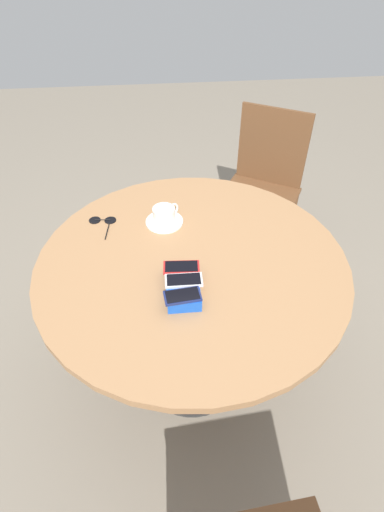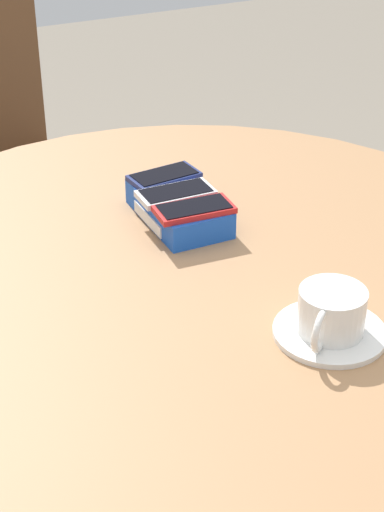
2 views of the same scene
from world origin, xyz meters
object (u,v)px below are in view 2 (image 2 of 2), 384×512
round_table (192,327)px  saucer (330,332)px  phone_white (176,193)px  phone_box (178,208)px  phone_red (194,209)px  coffee_cup (331,311)px  phone_navy (164,176)px

round_table → saucer: saucer is taller
round_table → phone_white: phone_white is taller
phone_box → saucer: (0.38, 0.04, -0.02)m
phone_box → saucer: bearing=6.6°
round_table → phone_box: size_ratio=5.81×
phone_box → phone_white: bearing=-95.5°
round_table → phone_red: 0.19m
phone_box → round_table: bearing=-17.4°
phone_white → coffee_cup: (0.38, 0.05, -0.01)m
phone_red → coffee_cup: bearing=7.7°
round_table → phone_red: (-0.08, 0.04, 0.16)m
phone_box → phone_navy: bearing=175.6°
phone_navy → phone_white: size_ratio=0.99×
saucer → round_table: bearing=-159.0°
phone_navy → coffee_cup: (0.45, 0.04, -0.01)m
phone_box → coffee_cup: 0.38m
round_table → saucer: (0.23, 0.09, 0.11)m
phone_white → phone_red: bearing=2.6°
phone_navy → phone_red: size_ratio=0.97×
phone_box → phone_navy: (-0.07, 0.01, 0.03)m
phone_box → phone_red: (0.06, -0.00, 0.03)m
round_table → phone_navy: phone_navy is taller
phone_box → coffee_cup: (0.38, 0.04, 0.02)m
round_table → phone_navy: size_ratio=9.28×
round_table → phone_red: size_ratio=9.00×
phone_navy → coffee_cup: bearing=4.7°
round_table → phone_white: (-0.15, 0.04, 0.16)m
phone_red → saucer: bearing=8.1°
round_table → phone_white: bearing=164.2°
round_table → coffee_cup: bearing=20.5°
phone_box → phone_navy: phone_navy is taller
round_table → saucer: bearing=21.0°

